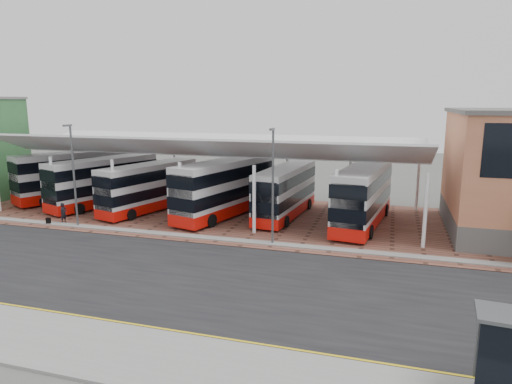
% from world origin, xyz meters
% --- Properties ---
extents(ground, '(140.00, 140.00, 0.00)m').
position_xyz_m(ground, '(0.00, 0.00, 0.00)').
color(ground, '#4C4E49').
extents(road, '(120.00, 14.00, 0.02)m').
position_xyz_m(road, '(0.00, -1.00, 0.01)').
color(road, black).
rests_on(road, ground).
extents(forecourt, '(72.00, 16.00, 0.06)m').
position_xyz_m(forecourt, '(2.00, 13.00, 0.03)').
color(forecourt, brown).
rests_on(forecourt, ground).
extents(sidewalk, '(120.00, 4.00, 0.14)m').
position_xyz_m(sidewalk, '(0.00, -9.00, 0.07)').
color(sidewalk, gray).
rests_on(sidewalk, ground).
extents(north_kerb, '(120.00, 0.80, 0.14)m').
position_xyz_m(north_kerb, '(0.00, 6.20, 0.07)').
color(north_kerb, gray).
rests_on(north_kerb, ground).
extents(yellow_line_near, '(120.00, 0.12, 0.01)m').
position_xyz_m(yellow_line_near, '(0.00, -7.00, 0.03)').
color(yellow_line_near, gold).
rests_on(yellow_line_near, road).
extents(yellow_line_far, '(120.00, 0.12, 0.01)m').
position_xyz_m(yellow_line_far, '(0.00, -6.70, 0.03)').
color(yellow_line_far, gold).
rests_on(yellow_line_far, road).
extents(canopy, '(37.00, 11.63, 7.07)m').
position_xyz_m(canopy, '(-6.00, 13.94, 5.80)').
color(canopy, white).
rests_on(canopy, ground).
extents(lamp_west, '(0.16, 0.90, 8.07)m').
position_xyz_m(lamp_west, '(-14.00, 6.27, 4.36)').
color(lamp_west, '#4E5053').
rests_on(lamp_west, ground).
extents(lamp_east, '(0.16, 0.90, 8.07)m').
position_xyz_m(lamp_east, '(2.00, 6.27, 4.36)').
color(lamp_east, '#4E5053').
rests_on(lamp_east, ground).
extents(bus_0, '(7.74, 11.52, 4.78)m').
position_xyz_m(bus_0, '(-20.76, 14.91, 2.43)').
color(bus_0, '#BDBDBF').
rests_on(bus_0, forecourt).
extents(bus_1, '(6.12, 11.12, 4.50)m').
position_xyz_m(bus_1, '(-16.26, 13.18, 2.30)').
color(bus_1, '#BDBDBF').
rests_on(bus_1, forecourt).
extents(bus_2, '(5.12, 10.57, 4.25)m').
position_xyz_m(bus_2, '(-11.12, 12.59, 2.17)').
color(bus_2, '#BDBDBF').
rests_on(bus_2, forecourt).
extents(bus_3, '(5.63, 11.93, 4.80)m').
position_xyz_m(bus_3, '(-3.96, 12.91, 2.44)').
color(bus_3, '#BDBDBF').
rests_on(bus_3, forecourt).
extents(bus_4, '(3.36, 10.53, 4.27)m').
position_xyz_m(bus_4, '(1.11, 14.03, 2.18)').
color(bus_4, '#BDBDBF').
rests_on(bus_4, forecourt).
extents(bus_5, '(4.10, 11.68, 4.71)m').
position_xyz_m(bus_5, '(7.65, 13.16, 2.40)').
color(bus_5, '#BDBDBF').
rests_on(bus_5, forecourt).
extents(pedestrian, '(0.48, 0.66, 1.68)m').
position_xyz_m(pedestrian, '(-15.63, 6.71, 0.90)').
color(pedestrian, black).
rests_on(pedestrian, forecourt).
extents(suitcase, '(0.32, 0.23, 0.55)m').
position_xyz_m(suitcase, '(-16.55, 6.00, 0.34)').
color(suitcase, black).
rests_on(suitcase, forecourt).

